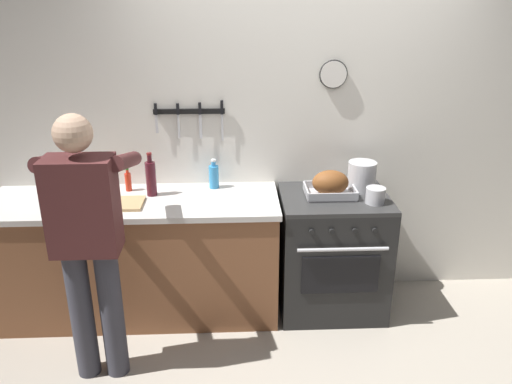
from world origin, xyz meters
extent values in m
cube|color=white|center=(0.00, 1.35, 1.30)|extent=(6.00, 0.10, 2.60)
cube|color=black|center=(-0.80, 1.29, 1.45)|extent=(0.51, 0.02, 0.04)
cube|color=silver|center=(-1.04, 1.28, 1.36)|extent=(0.02, 0.00, 0.13)
cube|color=black|center=(-1.04, 1.28, 1.47)|extent=(0.02, 0.02, 0.08)
cube|color=silver|center=(-0.88, 1.28, 1.34)|extent=(0.01, 0.00, 0.17)
cube|color=black|center=(-0.88, 1.28, 1.47)|extent=(0.02, 0.02, 0.08)
cube|color=silver|center=(-0.73, 1.28, 1.34)|extent=(0.02, 0.00, 0.18)
cube|color=black|center=(-0.73, 1.28, 1.47)|extent=(0.02, 0.02, 0.08)
cube|color=silver|center=(-0.57, 1.28, 1.33)|extent=(0.01, 0.00, 0.20)
cube|color=black|center=(-0.57, 1.28, 1.48)|extent=(0.02, 0.02, 0.10)
cylinder|color=white|center=(0.22, 1.28, 1.70)|extent=(0.19, 0.02, 0.19)
torus|color=black|center=(0.22, 1.28, 1.70)|extent=(0.20, 0.02, 0.20)
cube|color=brown|center=(-1.20, 0.99, 0.43)|extent=(2.00, 0.62, 0.86)
cube|color=silver|center=(-1.20, 0.99, 0.88)|extent=(2.03, 0.65, 0.04)
cube|color=black|center=(0.22, 0.99, 0.43)|extent=(0.76, 0.62, 0.87)
cube|color=black|center=(0.22, 0.67, 0.45)|extent=(0.53, 0.01, 0.28)
cube|color=#2D2D2D|center=(0.22, 0.99, 0.89)|extent=(0.76, 0.62, 0.03)
cylinder|color=black|center=(0.01, 0.67, 0.78)|extent=(0.04, 0.02, 0.04)
cylinder|color=black|center=(0.14, 0.67, 0.78)|extent=(0.04, 0.02, 0.04)
cylinder|color=black|center=(0.30, 0.67, 0.78)|extent=(0.04, 0.02, 0.04)
cylinder|color=black|center=(0.43, 0.67, 0.78)|extent=(0.04, 0.02, 0.04)
cylinder|color=silver|center=(0.22, 0.65, 0.66)|extent=(0.61, 0.02, 0.02)
cylinder|color=#383842|center=(-1.43, 0.32, 0.43)|extent=(0.14, 0.14, 0.86)
cylinder|color=#383842|center=(-1.25, 0.32, 0.43)|extent=(0.14, 0.14, 0.86)
cube|color=#4C2323|center=(-1.34, 0.32, 1.14)|extent=(0.38, 0.22, 0.56)
sphere|color=tan|center=(-1.34, 0.32, 1.55)|extent=(0.21, 0.21, 0.21)
cylinder|color=#4C2323|center=(-1.55, 0.57, 1.32)|extent=(0.09, 0.55, 0.22)
cylinder|color=#4C2323|center=(-1.13, 0.57, 1.32)|extent=(0.09, 0.55, 0.22)
cube|color=#B7B7BC|center=(0.18, 1.00, 0.91)|extent=(0.34, 0.25, 0.01)
cube|color=#B7B7BC|center=(0.18, 0.88, 0.94)|extent=(0.34, 0.01, 0.05)
cube|color=#B7B7BC|center=(0.18, 1.13, 0.94)|extent=(0.34, 0.01, 0.05)
cube|color=#B7B7BC|center=(0.01, 1.00, 0.94)|extent=(0.01, 0.25, 0.05)
cube|color=#B7B7BC|center=(0.35, 1.00, 0.94)|extent=(0.01, 0.25, 0.05)
ellipsoid|color=brown|center=(0.18, 1.00, 1.00)|extent=(0.26, 0.18, 0.17)
cylinder|color=#B7B7BC|center=(0.43, 1.11, 1.01)|extent=(0.20, 0.20, 0.21)
cylinder|color=#B7B7BC|center=(0.47, 0.86, 0.96)|extent=(0.13, 0.13, 0.11)
cube|color=tan|center=(-1.29, 0.90, 0.91)|extent=(0.36, 0.24, 0.02)
cylinder|color=#47141E|center=(-1.07, 1.07, 1.02)|extent=(0.07, 0.07, 0.24)
cylinder|color=#47141E|center=(-1.07, 1.07, 1.17)|extent=(0.03, 0.03, 0.05)
cylinder|color=maroon|center=(-1.07, 1.07, 1.20)|extent=(0.04, 0.04, 0.01)
cylinder|color=#338CCC|center=(-0.64, 1.20, 0.98)|extent=(0.07, 0.07, 0.17)
cylinder|color=#338CCC|center=(-0.64, 1.20, 1.09)|extent=(0.03, 0.03, 0.04)
cylinder|color=white|center=(-0.64, 1.20, 1.11)|extent=(0.04, 0.04, 0.01)
cylinder|color=red|center=(-1.25, 1.17, 0.97)|extent=(0.05, 0.05, 0.13)
cylinder|color=red|center=(-1.25, 1.17, 1.05)|extent=(0.02, 0.02, 0.03)
cylinder|color=#197219|center=(-1.25, 1.17, 1.07)|extent=(0.02, 0.02, 0.01)
camera|label=1|loc=(-0.49, -2.34, 2.26)|focal=36.10mm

